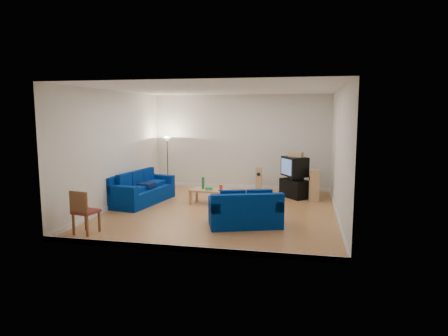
% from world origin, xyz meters
% --- Properties ---
extents(room, '(6.01, 6.51, 3.21)m').
position_xyz_m(room, '(0.00, 0.00, 1.54)').
color(room, '#985C2F').
rests_on(room, ground).
extents(sofa_three_seat, '(1.32, 2.38, 0.87)m').
position_xyz_m(sofa_three_seat, '(-2.51, 0.48, 0.32)').
color(sofa_three_seat, '#001958').
rests_on(sofa_three_seat, ground).
extents(sofa_loveseat, '(1.84, 1.38, 0.82)m').
position_xyz_m(sofa_loveseat, '(0.85, -1.31, 0.31)').
color(sofa_loveseat, '#001958').
rests_on(sofa_loveseat, ground).
extents(coffee_table, '(1.23, 0.72, 0.42)m').
position_xyz_m(coffee_table, '(-0.46, 0.72, 0.37)').
color(coffee_table, tan).
rests_on(coffee_table, ground).
extents(bottle, '(0.11, 0.11, 0.34)m').
position_xyz_m(bottle, '(-0.69, 0.78, 0.59)').
color(bottle, '#197233').
rests_on(bottle, coffee_table).
extents(tissue_box, '(0.22, 0.15, 0.08)m').
position_xyz_m(tissue_box, '(-0.48, 0.63, 0.46)').
color(tissue_box, green).
rests_on(tissue_box, coffee_table).
extents(red_canister, '(0.10, 0.10, 0.13)m').
position_xyz_m(red_canister, '(-0.16, 0.75, 0.49)').
color(red_canister, red).
rests_on(red_canister, coffee_table).
extents(remote, '(0.15, 0.10, 0.02)m').
position_xyz_m(remote, '(-0.13, 0.55, 0.43)').
color(remote, black).
rests_on(remote, coffee_table).
extents(tv_stand, '(0.98, 1.04, 0.56)m').
position_xyz_m(tv_stand, '(1.87, 2.10, 0.28)').
color(tv_stand, black).
rests_on(tv_stand, ground).
extents(av_receiver, '(0.52, 0.58, 0.11)m').
position_xyz_m(av_receiver, '(1.89, 2.09, 0.62)').
color(av_receiver, black).
rests_on(av_receiver, tv_stand).
extents(television, '(0.88, 0.95, 0.59)m').
position_xyz_m(television, '(1.86, 2.08, 0.97)').
color(television, black).
rests_on(television, av_receiver).
extents(centre_speaker, '(0.47, 0.36, 0.15)m').
position_xyz_m(centre_speaker, '(1.89, 2.06, 1.35)').
color(centre_speaker, tan).
rests_on(centre_speaker, television).
extents(speaker_left, '(0.21, 0.27, 0.83)m').
position_xyz_m(speaker_left, '(0.69, 2.70, 0.42)').
color(speaker_left, tan).
rests_on(speaker_left, ground).
extents(speaker_right, '(0.32, 0.26, 0.94)m').
position_xyz_m(speaker_right, '(2.45, 1.68, 0.47)').
color(speaker_right, tan).
rests_on(speaker_right, ground).
extents(floor_lamp, '(0.30, 0.30, 1.77)m').
position_xyz_m(floor_lamp, '(-2.45, 2.70, 1.46)').
color(floor_lamp, black).
rests_on(floor_lamp, ground).
extents(dining_chair, '(0.54, 0.54, 0.96)m').
position_xyz_m(dining_chair, '(-2.46, -2.60, 0.54)').
color(dining_chair, brown).
rests_on(dining_chair, ground).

